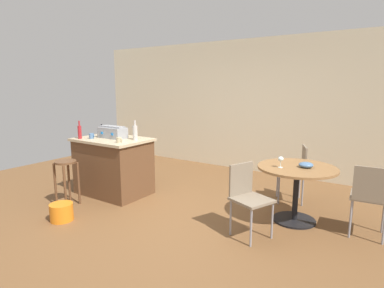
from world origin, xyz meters
name	(u,v)px	position (x,y,z in m)	size (l,w,h in m)	color
ground_plane	(164,217)	(0.00, 0.00, 0.00)	(8.80, 8.80, 0.00)	brown
back_wall	(254,106)	(0.00, 2.99, 1.35)	(8.00, 0.10, 2.70)	beige
kitchen_island	(113,166)	(-1.32, 0.33, 0.46)	(1.19, 0.82, 0.92)	brown
wooden_stool	(66,174)	(-1.50, -0.43, 0.48)	(0.31, 0.31, 0.67)	brown
dining_table	(297,180)	(1.51, 0.87, 0.57)	(1.00, 1.00, 0.74)	black
folding_chair_near	(248,194)	(1.14, 0.16, 0.51)	(0.52, 0.52, 0.86)	#7F705B
folding_chair_far	(370,195)	(2.34, 0.86, 0.53)	(0.43, 0.43, 0.88)	#7F705B
folding_chair_left	(295,169)	(1.29, 1.59, 0.52)	(0.52, 0.52, 0.88)	#7F705B
toolbox	(113,132)	(-1.35, 0.37, 1.02)	(0.47, 0.24, 0.20)	gray
bottle_0	(80,132)	(-1.73, 0.03, 1.04)	(0.06, 0.06, 0.29)	maroon
bottle_1	(135,132)	(-0.92, 0.44, 1.04)	(0.08, 0.08, 0.31)	#B7B2AD
bottle_2	(102,132)	(-1.65, 0.40, 1.00)	(0.07, 0.07, 0.20)	black
cup_0	(92,136)	(-1.59, 0.14, 0.97)	(0.11, 0.08, 0.08)	#4C7099
cup_1	(119,140)	(-0.93, 0.12, 0.97)	(0.11, 0.08, 0.08)	tan
wine_glass	(281,159)	(1.34, 0.71, 0.84)	(0.07, 0.07, 0.14)	silver
serving_bowl	(306,165)	(1.61, 0.89, 0.77)	(0.18, 0.18, 0.07)	#4C7099
plastic_bucket	(62,212)	(-1.07, -0.83, 0.11)	(0.30, 0.30, 0.23)	orange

